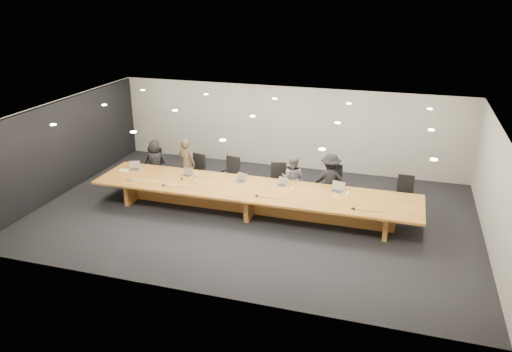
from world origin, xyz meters
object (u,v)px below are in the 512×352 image
at_px(person_c, 293,178).
at_px(mic_right, 353,208).
at_px(paper_cup_far, 348,194).
at_px(paper_cup_near, 291,189).
at_px(chair_mid_right, 278,181).
at_px(water_bottle, 196,177).
at_px(av_box, 131,180).
at_px(chair_far_right, 404,195).
at_px(laptop_c, 240,178).
at_px(chair_far_left, 153,166).
at_px(laptop_e, 337,187).
at_px(mic_left, 164,185).
at_px(chair_mid_left, 229,175).
at_px(chair_right, 330,184).
at_px(mic_center, 257,195).
at_px(chair_left, 195,172).
at_px(laptop_a, 134,166).
at_px(amber_mug, 182,179).
at_px(person_d, 330,180).
at_px(person_a, 155,163).
at_px(laptop_b, 187,172).
at_px(laptop_d, 281,182).
at_px(conference_table, 253,196).

xyz_separation_m(person_c, mic_right, (1.93, -1.71, 0.07)).
bearing_deg(paper_cup_far, paper_cup_near, -175.63).
height_order(chair_mid_right, water_bottle, chair_mid_right).
bearing_deg(mic_right, av_box, 179.31).
bearing_deg(chair_far_right, person_c, -175.65).
bearing_deg(laptop_c, chair_far_left, -179.58).
relative_size(chair_far_right, laptop_e, 3.05).
relative_size(chair_far_right, mic_left, 10.21).
bearing_deg(chair_mid_left, chair_right, 16.93).
relative_size(av_box, mic_center, 1.64).
bearing_deg(chair_left, laptop_a, -135.30).
bearing_deg(amber_mug, chair_mid_right, 25.48).
bearing_deg(water_bottle, person_d, 16.52).
xyz_separation_m(person_c, laptop_e, (1.38, -0.76, 0.19)).
bearing_deg(chair_mid_right, person_a, 168.24).
bearing_deg(amber_mug, laptop_b, 87.81).
bearing_deg(av_box, person_c, 32.79).
relative_size(person_a, laptop_d, 4.97).
distance_m(person_a, mic_center, 4.14).
bearing_deg(av_box, chair_mid_right, 35.16).
xyz_separation_m(person_d, laptop_a, (-5.77, -0.84, 0.11)).
bearing_deg(mic_left, chair_mid_left, 52.84).
xyz_separation_m(laptop_a, laptop_b, (1.73, -0.02, -0.01)).
xyz_separation_m(laptop_b, laptop_e, (4.34, 0.09, 0.02)).
xyz_separation_m(person_d, paper_cup_near, (-0.88, -1.04, 0.02)).
relative_size(paper_cup_near, av_box, 0.41).
height_order(chair_mid_left, chair_far_right, chair_mid_left).
bearing_deg(chair_right, laptop_b, -146.11).
bearing_deg(chair_mid_right, laptop_a, 178.99).
xyz_separation_m(chair_left, water_bottle, (0.53, -1.13, 0.31)).
xyz_separation_m(conference_table, paper_cup_near, (1.05, 0.14, 0.27)).
bearing_deg(laptop_e, av_box, -157.86).
bearing_deg(chair_far_left, mic_center, -25.61).
height_order(water_bottle, amber_mug, water_bottle).
bearing_deg(chair_mid_right, laptop_d, -82.04).
xyz_separation_m(laptop_d, water_bottle, (-2.41, -0.29, -0.00)).
bearing_deg(av_box, paper_cup_far, 18.91).
distance_m(person_d, paper_cup_near, 1.37).
height_order(chair_right, paper_cup_near, chair_right).
distance_m(chair_far_left, person_c, 4.60).
height_order(laptop_c, paper_cup_far, laptop_c).
distance_m(water_bottle, paper_cup_far, 4.26).
bearing_deg(chair_mid_right, mic_right, -48.46).
xyz_separation_m(person_a, person_c, (4.41, 0.02, -0.03)).
xyz_separation_m(person_c, laptop_d, (-0.15, -0.78, 0.17)).
relative_size(amber_mug, mic_center, 0.75).
distance_m(chair_right, chair_far_right, 2.07).
height_order(laptop_e, water_bottle, laptop_e).
relative_size(amber_mug, paper_cup_far, 0.86).
xyz_separation_m(laptop_c, av_box, (-3.01, -0.80, -0.11)).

